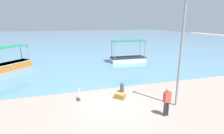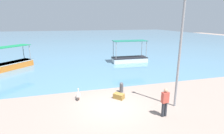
% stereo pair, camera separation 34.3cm
% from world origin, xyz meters
% --- Properties ---
extents(ground, '(120.00, 120.00, 0.00)m').
position_xyz_m(ground, '(0.00, 0.00, 0.00)').
color(ground, gray).
extents(harbor_water, '(110.00, 90.00, 0.00)m').
position_xyz_m(harbor_water, '(0.00, 48.00, 0.00)').
color(harbor_water, '#5684A2').
rests_on(harbor_water, ground).
extents(fishing_boat_near_right, '(4.63, 1.99, 2.82)m').
position_xyz_m(fishing_boat_near_right, '(5.50, 11.40, 0.53)').
color(fishing_boat_near_right, white).
rests_on(fishing_boat_near_right, harbor_water).
extents(pelican, '(0.31, 0.80, 0.80)m').
position_xyz_m(pelican, '(-1.96, 1.48, 0.38)').
color(pelican, '#E0997A').
rests_on(pelican, ground).
extents(lamp_post, '(0.28, 0.28, 6.68)m').
position_xyz_m(lamp_post, '(3.90, -1.01, 3.71)').
color(lamp_post, gray).
rests_on(lamp_post, ground).
extents(mooring_bollard, '(0.30, 0.30, 0.79)m').
position_xyz_m(mooring_bollard, '(1.31, 2.02, 0.42)').
color(mooring_bollard, '#47474C').
rests_on(mooring_bollard, ground).
extents(fisherman_standing, '(0.42, 0.26, 1.69)m').
position_xyz_m(fisherman_standing, '(2.56, -1.94, 0.91)').
color(fisherman_standing, '#2C2F37').
rests_on(fisherman_standing, ground).
extents(cargo_crate, '(0.81, 0.83, 0.37)m').
position_xyz_m(cargo_crate, '(0.78, 0.97, 0.19)').
color(cargo_crate, olive).
rests_on(cargo_crate, ground).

